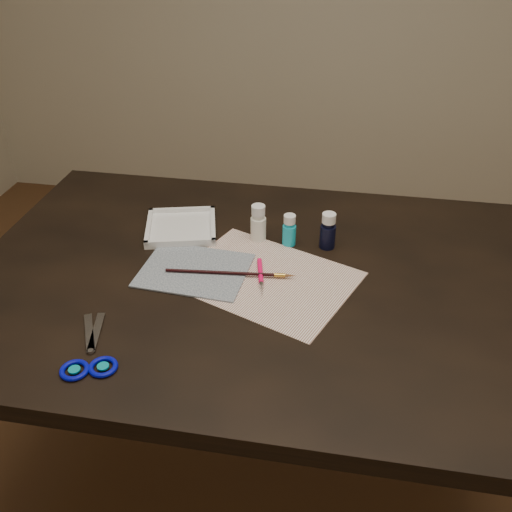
% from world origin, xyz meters
% --- Properties ---
extents(ground, '(3.50, 3.50, 0.02)m').
position_xyz_m(ground, '(0.00, 0.00, -0.01)').
color(ground, '#422614').
rests_on(ground, ground).
extents(table, '(1.30, 0.90, 0.75)m').
position_xyz_m(table, '(0.00, 0.00, 0.38)').
color(table, black).
rests_on(table, ground).
extents(paper, '(0.45, 0.40, 0.00)m').
position_xyz_m(paper, '(0.02, -0.01, 0.75)').
color(paper, white).
rests_on(paper, table).
extents(canvas, '(0.25, 0.20, 0.00)m').
position_xyz_m(canvas, '(-0.14, -0.01, 0.75)').
color(canvas, '#14253C').
rests_on(canvas, paper).
extents(paint_bottle_white, '(0.05, 0.05, 0.09)m').
position_xyz_m(paint_bottle_white, '(-0.02, 0.15, 0.80)').
color(paint_bottle_white, white).
rests_on(paint_bottle_white, table).
extents(paint_bottle_cyan, '(0.03, 0.03, 0.08)m').
position_xyz_m(paint_bottle_cyan, '(0.06, 0.14, 0.79)').
color(paint_bottle_cyan, '#16B0CD').
rests_on(paint_bottle_cyan, table).
extents(paint_bottle_navy, '(0.05, 0.05, 0.09)m').
position_xyz_m(paint_bottle_navy, '(0.15, 0.14, 0.80)').
color(paint_bottle_navy, black).
rests_on(paint_bottle_navy, table).
extents(paintbrush, '(0.29, 0.04, 0.01)m').
position_xyz_m(paintbrush, '(-0.05, -0.02, 0.76)').
color(paintbrush, black).
rests_on(paintbrush, canvas).
extents(craft_knife, '(0.04, 0.13, 0.01)m').
position_xyz_m(craft_knife, '(0.01, -0.02, 0.76)').
color(craft_knife, '#FF0A56').
rests_on(craft_knife, paper).
extents(scissors, '(0.19, 0.23, 0.01)m').
position_xyz_m(scissors, '(-0.27, -0.29, 0.76)').
color(scissors, silver).
rests_on(scissors, table).
extents(palette_tray, '(0.21, 0.21, 0.02)m').
position_xyz_m(palette_tray, '(-0.22, 0.16, 0.76)').
color(palette_tray, white).
rests_on(palette_tray, table).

